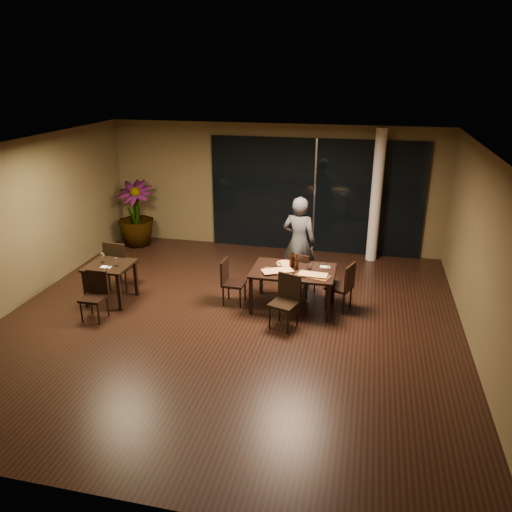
{
  "coord_description": "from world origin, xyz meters",
  "views": [
    {
      "loc": [
        2.21,
        -7.52,
        4.22
      ],
      "look_at": [
        0.35,
        0.57,
        1.05
      ],
      "focal_mm": 35.0,
      "sensor_mm": 36.0,
      "label": 1
    }
  ],
  "objects_px": {
    "main_table": "(293,274)",
    "chair_main_near": "(286,298)",
    "potted_plant": "(136,214)",
    "side_table": "(110,271)",
    "chair_main_left": "(230,279)",
    "chair_main_right": "(344,284)",
    "chair_side_near": "(95,293)",
    "diner": "(299,242)",
    "chair_side_far": "(119,263)",
    "bottle_a": "(291,260)",
    "bottle_b": "(297,262)",
    "chair_main_far": "(302,272)",
    "bottle_c": "(293,260)"
  },
  "relations": [
    {
      "from": "chair_side_near",
      "to": "chair_main_near",
      "type": "bearing_deg",
      "value": 8.15
    },
    {
      "from": "side_table",
      "to": "chair_main_right",
      "type": "xyz_separation_m",
      "value": [
        4.31,
        0.6,
        -0.12
      ]
    },
    {
      "from": "chair_side_near",
      "to": "diner",
      "type": "xyz_separation_m",
      "value": [
        3.29,
        2.19,
        0.45
      ]
    },
    {
      "from": "main_table",
      "to": "chair_side_far",
      "type": "relative_size",
      "value": 1.47
    },
    {
      "from": "chair_main_near",
      "to": "diner",
      "type": "distance_m",
      "value": 1.77
    },
    {
      "from": "bottle_a",
      "to": "bottle_c",
      "type": "distance_m",
      "value": 0.06
    },
    {
      "from": "chair_main_far",
      "to": "bottle_a",
      "type": "height_order",
      "value": "bottle_a"
    },
    {
      "from": "main_table",
      "to": "chair_main_right",
      "type": "bearing_deg",
      "value": 6.38
    },
    {
      "from": "chair_main_far",
      "to": "chair_side_far",
      "type": "xyz_separation_m",
      "value": [
        -3.58,
        -0.5,
        0.07
      ]
    },
    {
      "from": "side_table",
      "to": "chair_main_left",
      "type": "xyz_separation_m",
      "value": [
        2.23,
        0.41,
        -0.14
      ]
    },
    {
      "from": "chair_main_near",
      "to": "potted_plant",
      "type": "relative_size",
      "value": 0.58
    },
    {
      "from": "chair_side_near",
      "to": "bottle_b",
      "type": "height_order",
      "value": "bottle_b"
    },
    {
      "from": "bottle_a",
      "to": "chair_side_far",
      "type": "bearing_deg",
      "value": -179.11
    },
    {
      "from": "main_table",
      "to": "bottle_b",
      "type": "relative_size",
      "value": 5.05
    },
    {
      "from": "chair_main_near",
      "to": "chair_main_left",
      "type": "distance_m",
      "value": 1.32
    },
    {
      "from": "chair_main_near",
      "to": "chair_side_near",
      "type": "bearing_deg",
      "value": -153.69
    },
    {
      "from": "side_table",
      "to": "chair_main_right",
      "type": "relative_size",
      "value": 0.88
    },
    {
      "from": "chair_main_right",
      "to": "chair_side_near",
      "type": "bearing_deg",
      "value": -54.03
    },
    {
      "from": "chair_main_left",
      "to": "chair_main_right",
      "type": "bearing_deg",
      "value": -82.85
    },
    {
      "from": "main_table",
      "to": "chair_main_near",
      "type": "distance_m",
      "value": 0.73
    },
    {
      "from": "chair_main_near",
      "to": "chair_side_far",
      "type": "xyz_separation_m",
      "value": [
        -3.49,
        0.75,
        0.06
      ]
    },
    {
      "from": "side_table",
      "to": "chair_main_right",
      "type": "bearing_deg",
      "value": 7.95
    },
    {
      "from": "main_table",
      "to": "chair_main_left",
      "type": "height_order",
      "value": "chair_main_left"
    },
    {
      "from": "chair_main_near",
      "to": "bottle_a",
      "type": "height_order",
      "value": "bottle_a"
    },
    {
      "from": "diner",
      "to": "bottle_b",
      "type": "height_order",
      "value": "diner"
    },
    {
      "from": "chair_side_near",
      "to": "diner",
      "type": "relative_size",
      "value": 0.46
    },
    {
      "from": "chair_main_right",
      "to": "chair_side_near",
      "type": "relative_size",
      "value": 1.05
    },
    {
      "from": "potted_plant",
      "to": "bottle_c",
      "type": "height_order",
      "value": "potted_plant"
    },
    {
      "from": "diner",
      "to": "bottle_a",
      "type": "bearing_deg",
      "value": 99.91
    },
    {
      "from": "bottle_c",
      "to": "bottle_a",
      "type": "bearing_deg",
      "value": -121.0
    },
    {
      "from": "chair_side_far",
      "to": "potted_plant",
      "type": "height_order",
      "value": "potted_plant"
    },
    {
      "from": "side_table",
      "to": "chair_main_left",
      "type": "bearing_deg",
      "value": 10.4
    },
    {
      "from": "potted_plant",
      "to": "main_table",
      "type": "bearing_deg",
      "value": -30.87
    },
    {
      "from": "bottle_b",
      "to": "chair_main_left",
      "type": "bearing_deg",
      "value": -173.85
    },
    {
      "from": "chair_main_left",
      "to": "bottle_a",
      "type": "distance_m",
      "value": 1.2
    },
    {
      "from": "side_table",
      "to": "bottle_b",
      "type": "relative_size",
      "value": 2.69
    },
    {
      "from": "main_table",
      "to": "potted_plant",
      "type": "distance_m",
      "value": 5.07
    },
    {
      "from": "bottle_a",
      "to": "bottle_b",
      "type": "height_order",
      "value": "bottle_a"
    },
    {
      "from": "side_table",
      "to": "chair_side_near",
      "type": "distance_m",
      "value": 0.69
    },
    {
      "from": "chair_main_right",
      "to": "potted_plant",
      "type": "bearing_deg",
      "value": -96.16
    },
    {
      "from": "diner",
      "to": "potted_plant",
      "type": "xyz_separation_m",
      "value": [
        -4.3,
        1.59,
        -0.13
      ]
    },
    {
      "from": "potted_plant",
      "to": "bottle_b",
      "type": "distance_m",
      "value": 5.09
    },
    {
      "from": "chair_main_far",
      "to": "bottle_a",
      "type": "bearing_deg",
      "value": 91.67
    },
    {
      "from": "chair_main_near",
      "to": "potted_plant",
      "type": "xyz_separation_m",
      "value": [
        -4.34,
        3.31,
        0.29
      ]
    },
    {
      "from": "side_table",
      "to": "diner",
      "type": "bearing_deg",
      "value": 24.25
    },
    {
      "from": "side_table",
      "to": "diner",
      "type": "relative_size",
      "value": 0.43
    },
    {
      "from": "chair_main_left",
      "to": "chair_side_near",
      "type": "height_order",
      "value": "chair_main_left"
    },
    {
      "from": "main_table",
      "to": "chair_main_far",
      "type": "relative_size",
      "value": 1.67
    },
    {
      "from": "chair_main_left",
      "to": "chair_side_far",
      "type": "relative_size",
      "value": 0.85
    },
    {
      "from": "chair_main_far",
      "to": "bottle_c",
      "type": "height_order",
      "value": "bottle_c"
    }
  ]
}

